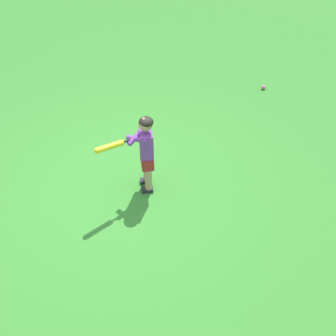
% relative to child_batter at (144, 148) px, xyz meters
% --- Properties ---
extents(ground_plane, '(40.00, 40.00, 0.00)m').
position_rel_child_batter_xyz_m(ground_plane, '(0.11, -0.30, -0.65)').
color(ground_plane, '#38842D').
extents(child_batter, '(0.73, 0.47, 1.08)m').
position_rel_child_batter_xyz_m(child_batter, '(0.00, 0.00, 0.00)').
color(child_batter, '#232328').
rests_on(child_batter, ground).
extents(play_ball_by_bucket, '(0.08, 0.08, 0.08)m').
position_rel_child_batter_xyz_m(play_ball_by_bucket, '(-3.14, 0.49, -0.61)').
color(play_ball_by_bucket, pink).
rests_on(play_ball_by_bucket, ground).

